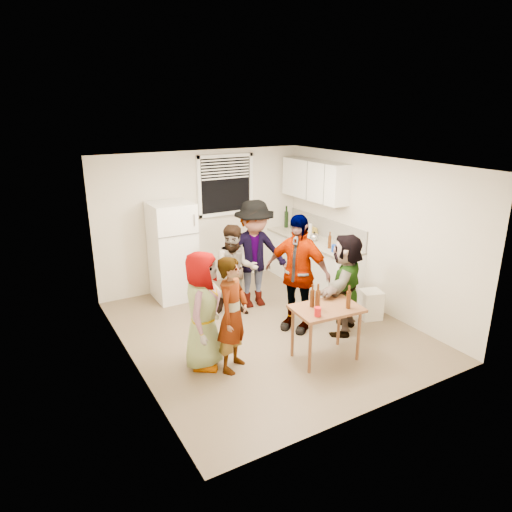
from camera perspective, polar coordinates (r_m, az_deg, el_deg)
room at (r=7.02m, az=1.25°, el=-9.18°), size 4.00×4.50×2.50m
window at (r=8.50m, az=-3.81°, el=8.83°), size 1.12×0.10×1.06m
refrigerator at (r=7.99m, az=-10.35°, el=0.58°), size 0.70×0.70×1.70m
counter_lower at (r=8.61m, az=7.02°, el=-0.90°), size 0.60×2.20×0.86m
countertop at (r=8.48m, az=7.14°, el=1.97°), size 0.64×2.22×0.04m
backsplash at (r=8.59m, az=8.72°, el=3.51°), size 0.03×2.20×0.36m
upper_cabinets at (r=8.48m, az=7.32°, el=9.39°), size 0.34×1.60×0.70m
kettle at (r=8.37m, az=7.26°, el=1.90°), size 0.27×0.25×0.18m
paper_towel at (r=8.55m, az=6.57°, el=2.28°), size 0.12×0.12×0.26m
wine_bottle at (r=9.27m, az=3.79°, el=3.61°), size 0.08×0.08×0.33m
beer_bottle_counter at (r=7.96m, az=9.14°, el=0.96°), size 0.06×0.06×0.22m
blue_cup at (r=7.78m, az=9.72°, el=0.52°), size 0.09×0.09×0.13m
picture_frame at (r=8.78m, az=7.30°, el=3.17°), size 0.02×0.18×0.15m
trash_bin at (r=7.51m, az=14.14°, el=-5.74°), size 0.39×0.39×0.46m
serving_table at (r=6.37m, az=8.51°, el=-12.44°), size 0.93×0.66×0.74m
beer_bottle_table at (r=5.97m, az=7.66°, el=-6.57°), size 0.07×0.07×0.26m
red_cup at (r=5.78m, az=7.69°, el=-7.43°), size 0.09×0.09×0.12m
guest_grey at (r=6.21m, az=-6.42°, el=-13.27°), size 1.70×1.55×0.50m
guest_stripe at (r=6.11m, az=-2.81°, el=-13.73°), size 1.37×1.53×0.36m
guest_back_left at (r=7.52m, az=-2.52°, el=-7.23°), size 1.25×1.66×0.57m
guest_back_right at (r=7.84m, az=-0.21°, el=-6.10°), size 1.46×1.98×0.67m
guest_black at (r=7.10m, az=4.95°, el=-8.91°), size 2.07×1.78×0.43m
guest_orange at (r=7.12m, az=10.77°, el=-9.09°), size 2.04×2.06×0.45m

